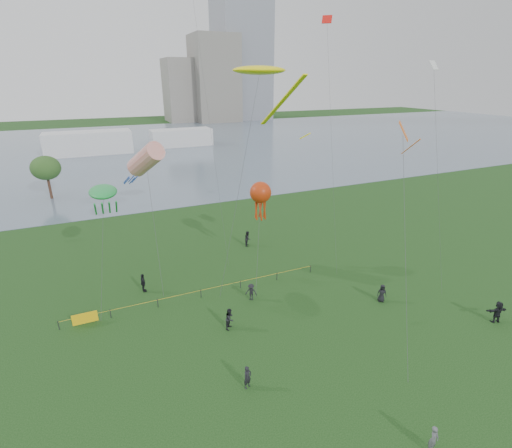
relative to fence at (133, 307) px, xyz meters
name	(u,v)px	position (x,y,z in m)	size (l,w,h in m)	color
ground_plane	(316,383)	(10.27, -13.42, -0.55)	(400.00, 400.00, 0.00)	#123310
lake	(134,148)	(10.27, 86.58, -0.53)	(400.00, 120.00, 0.08)	slate
building_mid	(215,79)	(56.27, 148.58, 18.45)	(20.00, 20.00, 38.00)	slate
building_low	(183,90)	(42.27, 154.58, 13.45)	(16.00, 18.00, 28.00)	gray
pavilion_left	(89,143)	(-1.73, 81.58, 2.45)	(22.00, 8.00, 6.00)	silver
pavilion_right	(181,137)	(24.27, 84.58, 1.95)	(18.00, 7.00, 5.00)	silver
fence	(133,307)	(0.00, 0.00, 0.00)	(24.07, 0.07, 1.05)	black
kite_flyer	(434,439)	(13.47, -20.18, 0.31)	(0.63, 0.41, 1.73)	#54575C
spectator_a	(230,319)	(7.03, -5.45, 0.37)	(0.90, 0.70, 1.85)	black
spectator_b	(251,292)	(10.28, -2.29, 0.28)	(1.07, 0.62, 1.66)	black
spectator_c	(143,283)	(1.35, 3.21, 0.39)	(1.11, 0.46, 1.89)	black
spectator_d	(382,293)	(21.17, -7.38, 0.30)	(0.84, 0.55, 1.71)	black
spectator_e	(498,312)	(27.88, -13.76, 0.42)	(1.81, 0.58, 1.96)	black
spectator_f	(248,377)	(5.93, -11.86, 0.28)	(0.61, 0.40, 1.68)	black
spectator_g	(248,238)	(14.64, 8.96, 0.39)	(0.92, 0.72, 1.89)	black
kite_stingray	(260,71)	(12.87, 1.61, 19.25)	(7.53, 9.98, 20.27)	#3F3F42
kite_windsock	(146,160)	(3.48, 8.31, 11.18)	(4.34, 9.28, 13.72)	#3F3F42
kite_creature	(103,192)	(-0.92, 3.94, 9.55)	(2.98, 6.25, 10.55)	#3F3F42
kite_octopus	(261,193)	(13.98, 3.82, 7.68)	(4.27, 7.01, 9.43)	#3F3F42
kite_delta	(404,141)	(19.72, -8.86, 14.42)	(4.65, 8.24, 16.32)	#3F3F42
small_kites	(235,26)	(11.79, 4.62, 22.95)	(37.32, 17.48, 8.73)	white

